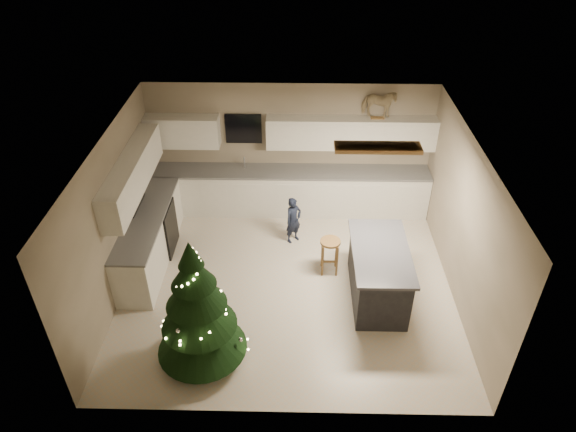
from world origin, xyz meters
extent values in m
plane|color=beige|center=(0.00, 0.00, 0.00)|extent=(5.50, 5.50, 0.00)
cube|color=tan|center=(0.00, 2.50, 1.30)|extent=(5.50, 0.02, 2.60)
cube|color=tan|center=(0.00, -2.50, 1.30)|extent=(5.50, 0.02, 2.60)
cube|color=tan|center=(-2.75, 0.00, 1.30)|extent=(0.02, 5.00, 2.60)
cube|color=tan|center=(2.75, 0.00, 1.30)|extent=(0.02, 5.00, 2.60)
cube|color=silver|center=(0.00, 0.00, 2.60)|extent=(5.50, 5.00, 0.02)
cube|color=olive|center=(1.30, 0.10, 2.55)|extent=(1.25, 0.32, 0.06)
cube|color=white|center=(1.30, 0.10, 2.52)|extent=(1.15, 0.24, 0.02)
cube|color=silver|center=(0.00, 2.20, 0.45)|extent=(5.48, 0.60, 0.90)
cube|color=silver|center=(-2.45, 0.60, 0.45)|extent=(0.60, 2.60, 0.90)
cube|color=slate|center=(0.00, 2.19, 0.92)|extent=(5.48, 0.62, 0.04)
cube|color=slate|center=(-2.44, 0.60, 0.92)|extent=(0.62, 2.60, 0.04)
cube|color=silver|center=(-2.05, 2.33, 1.70)|extent=(1.40, 0.35, 0.60)
cube|color=silver|center=(1.15, 2.33, 1.70)|extent=(3.20, 0.35, 0.60)
cube|color=silver|center=(-2.58, 0.72, 1.70)|extent=(0.35, 2.60, 0.60)
cube|color=black|center=(-0.90, 2.47, 1.70)|extent=(0.70, 0.04, 0.60)
cube|color=#99999E|center=(-0.90, 2.20, 0.90)|extent=(0.55, 0.40, 0.06)
cylinder|color=#99999E|center=(-0.90, 2.30, 1.06)|extent=(0.03, 0.03, 0.24)
cube|color=black|center=(-2.43, 0.90, 0.45)|extent=(0.64, 0.75, 0.90)
cube|color=black|center=(-2.68, 0.90, 1.05)|extent=(0.10, 0.75, 0.30)
cube|color=black|center=(1.47, -0.28, 0.45)|extent=(0.80, 1.60, 0.90)
cube|color=#303035|center=(1.47, -0.28, 0.93)|extent=(0.90, 1.70, 0.05)
cylinder|color=olive|center=(0.72, 0.33, 0.64)|extent=(0.35, 0.35, 0.04)
cylinder|color=olive|center=(0.60, 0.20, 0.31)|extent=(0.04, 0.04, 0.62)
cylinder|color=olive|center=(0.84, 0.20, 0.31)|extent=(0.04, 0.04, 0.62)
cylinder|color=olive|center=(0.60, 0.45, 0.31)|extent=(0.04, 0.04, 0.62)
cylinder|color=olive|center=(0.84, 0.45, 0.31)|extent=(0.04, 0.04, 0.62)
cube|color=olive|center=(0.72, 0.33, 0.20)|extent=(0.27, 0.03, 0.03)
cylinder|color=#3F2816|center=(-1.19, -1.60, 0.14)|extent=(0.11, 0.11, 0.28)
cone|color=black|center=(-1.19, -1.60, 0.52)|extent=(1.28, 1.28, 0.66)
cone|color=black|center=(-1.19, -1.60, 0.94)|extent=(1.05, 1.05, 0.56)
cone|color=black|center=(-1.19, -1.60, 1.31)|extent=(0.83, 0.83, 0.52)
cone|color=black|center=(-1.19, -1.60, 1.64)|extent=(0.60, 0.60, 0.47)
cone|color=black|center=(-1.19, -1.60, 1.92)|extent=(0.34, 0.34, 0.38)
sphere|color=#FFD88C|center=(-0.52, -1.60, 0.23)|extent=(0.03, 0.03, 0.03)
sphere|color=#FFD88C|center=(-0.59, -1.34, 0.29)|extent=(0.03, 0.03, 0.03)
sphere|color=#FFD88C|center=(-0.76, -1.14, 0.34)|extent=(0.03, 0.03, 0.03)
sphere|color=#FFD88C|center=(-0.99, -1.02, 0.39)|extent=(0.03, 0.03, 0.03)
sphere|color=#FFD88C|center=(-1.23, -1.01, 0.44)|extent=(0.03, 0.03, 0.03)
sphere|color=#FFD88C|center=(-1.46, -1.09, 0.50)|extent=(0.03, 0.03, 0.03)
sphere|color=#FFD88C|center=(-1.62, -1.25, 0.55)|extent=(0.03, 0.03, 0.03)
sphere|color=#FFD88C|center=(-1.71, -1.46, 0.60)|extent=(0.03, 0.03, 0.03)
sphere|color=#FFD88C|center=(-1.70, -1.68, 0.65)|extent=(0.03, 0.03, 0.03)
sphere|color=#FFD88C|center=(-1.61, -1.87, 0.71)|extent=(0.03, 0.03, 0.03)
sphere|color=#FFD88C|center=(-1.46, -2.00, 0.76)|extent=(0.03, 0.03, 0.03)
sphere|color=#FFD88C|center=(-1.27, -2.06, 0.81)|extent=(0.03, 0.03, 0.03)
sphere|color=#FFD88C|center=(-1.09, -2.04, 0.86)|extent=(0.03, 0.03, 0.03)
sphere|color=#FFD88C|center=(-0.93, -1.94, 0.92)|extent=(0.03, 0.03, 0.03)
sphere|color=#FFD88C|center=(-0.83, -1.80, 0.97)|extent=(0.03, 0.03, 0.03)
sphere|color=#FFD88C|center=(-0.80, -1.64, 1.02)|extent=(0.03, 0.03, 0.03)
sphere|color=#FFD88C|center=(-0.83, -1.49, 1.07)|extent=(0.03, 0.03, 0.03)
sphere|color=#FFD88C|center=(-0.92, -1.37, 1.13)|extent=(0.03, 0.03, 0.03)
sphere|color=#FFD88C|center=(-1.04, -1.29, 1.18)|extent=(0.03, 0.03, 0.03)
sphere|color=#FFD88C|center=(-1.18, -1.28, 1.23)|extent=(0.03, 0.03, 0.03)
sphere|color=#FFD88C|center=(-1.30, -1.32, 1.28)|extent=(0.03, 0.03, 0.03)
sphere|color=#FFD88C|center=(-1.39, -1.40, 1.34)|extent=(0.03, 0.03, 0.03)
sphere|color=#FFD88C|center=(-1.44, -1.50, 1.39)|extent=(0.03, 0.03, 0.03)
sphere|color=#FFD88C|center=(-1.44, -1.61, 1.44)|extent=(0.03, 0.03, 0.03)
sphere|color=#FFD88C|center=(-1.39, -1.70, 1.49)|extent=(0.03, 0.03, 0.03)
sphere|color=#FFD88C|center=(-1.32, -1.76, 1.55)|extent=(0.03, 0.03, 0.03)
sphere|color=#FFD88C|center=(-1.24, -1.78, 1.60)|extent=(0.03, 0.03, 0.03)
sphere|color=#FFD88C|center=(-1.17, -1.77, 1.65)|extent=(0.03, 0.03, 0.03)
sphere|color=#FFD88C|center=(-1.11, -1.73, 1.70)|extent=(0.03, 0.03, 0.03)
sphere|color=#FFD88C|center=(-1.08, -1.68, 1.76)|extent=(0.03, 0.03, 0.03)
sphere|color=#FFD88C|center=(-1.07, -1.63, 1.81)|extent=(0.03, 0.03, 0.03)
sphere|color=#FFD88C|center=(-1.09, -1.58, 1.86)|extent=(0.03, 0.03, 0.03)
sphere|color=#FFD88C|center=(-1.12, -1.55, 1.91)|extent=(0.03, 0.03, 0.03)
sphere|color=#FFD88C|center=(-1.15, -1.54, 1.97)|extent=(0.03, 0.03, 0.03)
sphere|color=silver|center=(-0.63, -1.60, 0.40)|extent=(0.07, 0.07, 0.07)
sphere|color=silver|center=(-1.47, -1.22, 0.64)|extent=(0.07, 0.07, 0.07)
sphere|color=silver|center=(-1.31, -1.97, 0.89)|extent=(0.07, 0.07, 0.07)
sphere|color=silver|center=(-0.90, -1.51, 1.13)|extent=(0.07, 0.07, 0.07)
sphere|color=silver|center=(-1.36, -1.47, 1.37)|extent=(0.07, 0.07, 0.07)
sphere|color=silver|center=(-1.19, -1.73, 1.61)|extent=(0.07, 0.07, 0.07)
sphere|color=silver|center=(-1.15, -1.57, 1.85)|extent=(0.07, 0.07, 0.07)
imported|color=black|center=(0.08, 1.19, 0.46)|extent=(0.40, 0.39, 0.93)
cube|color=olive|center=(1.62, 2.29, 2.01)|extent=(0.25, 0.02, 0.02)
cube|color=olive|center=(1.62, 2.36, 2.01)|extent=(0.25, 0.02, 0.02)
imported|color=beige|center=(1.62, 2.33, 2.29)|extent=(0.68, 0.42, 0.54)
camera|label=1|loc=(0.14, -6.53, 5.99)|focal=32.00mm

